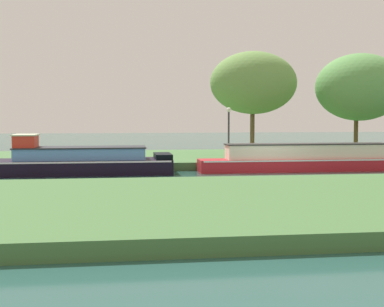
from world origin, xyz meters
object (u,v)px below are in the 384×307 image
willow_tree_centre (360,87)px  red_barge (307,159)px  lamp_post (229,126)px  mooring_post_near (352,151)px  black_narrowboat (73,162)px  willow_tree_left (254,83)px  mooring_post_far (94,156)px

willow_tree_centre → red_barge: bearing=-136.3°
lamp_post → red_barge: bearing=-40.7°
lamp_post → mooring_post_near: lamp_post is taller
black_narrowboat → willow_tree_left: (9.95, 5.91, 4.02)m
willow_tree_left → mooring_post_far: willow_tree_left is taller
red_barge → black_narrowboat: 11.11m
willow_tree_centre → mooring_post_far: size_ratio=10.12×
black_narrowboat → willow_tree_centre: (15.89, 4.57, 3.73)m
willow_tree_left → lamp_post: 4.49m
black_narrowboat → willow_tree_centre: willow_tree_centre is taller
mooring_post_far → red_barge: bearing=-8.8°
black_narrowboat → willow_tree_left: bearing=30.7°
willow_tree_centre → lamp_post: bearing=-167.7°
willow_tree_left → mooring_post_far: bearing=-154.5°
lamp_post → willow_tree_left: bearing=55.6°
lamp_post → mooring_post_near: size_ratio=3.25×
red_barge → willow_tree_left: (-1.15, 5.91, 4.01)m
black_narrowboat → mooring_post_far: bearing=60.8°
red_barge → mooring_post_near: 3.45m
red_barge → mooring_post_far: bearing=171.2°
black_narrowboat → willow_tree_left: willow_tree_left is taller
willow_tree_left → willow_tree_centre: bearing=-12.8°
red_barge → willow_tree_centre: bearing=43.7°
red_barge → willow_tree_centre: 7.59m
red_barge → willow_tree_left: willow_tree_left is taller
black_narrowboat → lamp_post: lamp_post is taller
mooring_post_near → black_narrowboat: bearing=-173.6°
mooring_post_near → mooring_post_far: size_ratio=1.44×
willow_tree_centre → willow_tree_left: bearing=167.2°
mooring_post_far → willow_tree_centre: bearing=11.2°
black_narrowboat → willow_tree_centre: bearing=16.0°
willow_tree_left → willow_tree_centre: (5.93, -1.34, -0.28)m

